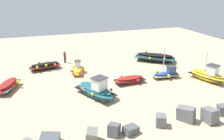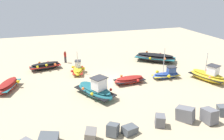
{
  "view_description": "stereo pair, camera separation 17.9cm",
  "coord_description": "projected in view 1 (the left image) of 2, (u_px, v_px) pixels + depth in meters",
  "views": [
    {
      "loc": [
        6.93,
        21.21,
        9.5
      ],
      "look_at": [
        -0.48,
        -0.77,
        0.9
      ],
      "focal_mm": 36.39,
      "sensor_mm": 36.0,
      "label": 1
    },
    {
      "loc": [
        6.76,
        21.26,
        9.5
      ],
      "look_at": [
        -0.48,
        -0.77,
        0.9
      ],
      "focal_mm": 36.39,
      "sensor_mm": 36.0,
      "label": 2
    }
  ],
  "objects": [
    {
      "name": "ground_plane",
      "position": [
        110.0,
        81.0,
        24.22
      ],
      "size": [
        52.81,
        52.81,
        0.0
      ],
      "primitive_type": "plane",
      "color": "tan"
    },
    {
      "name": "fishing_boat_0",
      "position": [
        166.0,
        74.0,
        24.87
      ],
      "size": [
        3.18,
        1.74,
        3.49
      ],
      "rotation": [
        0.0,
        0.0,
        3.08
      ],
      "color": "#2D4C9E",
      "rests_on": "ground_plane"
    },
    {
      "name": "fishing_boat_1",
      "position": [
        78.0,
        69.0,
        26.27
      ],
      "size": [
        1.81,
        3.24,
        2.69
      ],
      "rotation": [
        0.0,
        0.0,
        4.49
      ],
      "color": "gold",
      "rests_on": "ground_plane"
    },
    {
      "name": "fishing_boat_2",
      "position": [
        96.0,
        90.0,
        20.63
      ],
      "size": [
        3.39,
        4.62,
        2.05
      ],
      "rotation": [
        0.0,
        0.0,
        2.04
      ],
      "color": "#1E6670",
      "rests_on": "ground_plane"
    },
    {
      "name": "fishing_boat_3",
      "position": [
        8.0,
        86.0,
        21.89
      ],
      "size": [
        2.38,
        3.67,
        0.9
      ],
      "rotation": [
        0.0,
        0.0,
        4.38
      ],
      "color": "maroon",
      "rests_on": "ground_plane"
    },
    {
      "name": "fishing_boat_4",
      "position": [
        155.0,
        57.0,
        30.36
      ],
      "size": [
        5.65,
        5.1,
        1.15
      ],
      "rotation": [
        0.0,
        0.0,
        5.62
      ],
      "color": "black",
      "rests_on": "ground_plane"
    },
    {
      "name": "fishing_boat_5",
      "position": [
        45.0,
        66.0,
        27.3
      ],
      "size": [
        3.86,
        2.03,
        0.96
      ],
      "rotation": [
        0.0,
        0.0,
        0.18
      ],
      "color": "black",
      "rests_on": "ground_plane"
    },
    {
      "name": "fishing_boat_6",
      "position": [
        130.0,
        80.0,
        23.58
      ],
      "size": [
        3.35,
        1.81,
        0.74
      ],
      "rotation": [
        0.0,
        0.0,
        3.19
      ],
      "color": "maroon",
      "rests_on": "ground_plane"
    },
    {
      "name": "fishing_boat_7",
      "position": [
        208.0,
        75.0,
        24.14
      ],
      "size": [
        2.71,
        4.18,
        3.06
      ],
      "rotation": [
        0.0,
        0.0,
        1.91
      ],
      "color": "gold",
      "rests_on": "ground_plane"
    },
    {
      "name": "person_walking",
      "position": [
        65.0,
        56.0,
        29.56
      ],
      "size": [
        0.32,
        0.32,
        1.63
      ],
      "rotation": [
        0.0,
        0.0,
        4.21
      ],
      "color": "#2D2D38",
      "rests_on": "ground_plane"
    },
    {
      "name": "breakwater_rocks",
      "position": [
        162.0,
        123.0,
        16.05
      ],
      "size": [
        18.29,
        2.96,
        1.28
      ],
      "color": "#4C5156",
      "rests_on": "ground_plane"
    }
  ]
}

